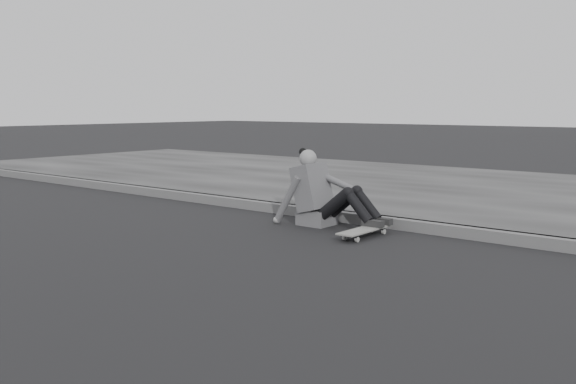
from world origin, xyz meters
TOP-DOWN VIEW (x-y plane):
  - ground at (0.00, 0.00)m, footprint 80.00×80.00m
  - curb at (0.00, 2.58)m, footprint 24.00×0.16m
  - skateboard at (-1.17, 1.96)m, footprint 0.20×0.78m
  - seated_woman at (-1.91, 2.20)m, footprint 1.38×0.46m

SIDE VIEW (x-z plane):
  - ground at x=0.00m, z-range 0.00..0.00m
  - curb at x=0.00m, z-range 0.00..0.12m
  - skateboard at x=-1.17m, z-range 0.03..0.12m
  - seated_woman at x=-1.91m, z-range -0.08..0.80m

